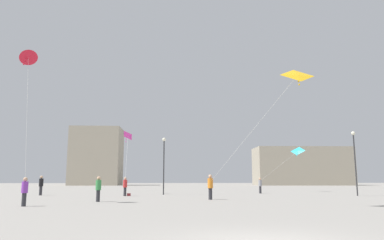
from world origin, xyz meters
name	(u,v)px	position (x,y,z in m)	size (l,w,h in m)	color
person_in_red	(125,186)	(-5.61, 25.42, 0.93)	(0.37, 0.37, 1.70)	#2D2D33
person_in_green	(98,188)	(-6.61, 16.80, 0.93)	(0.37, 0.37, 1.70)	#2D2D33
person_in_orange	(210,186)	(1.31, 18.76, 1.02)	(0.40, 0.40, 1.85)	#2D2D33
person_in_black	(41,185)	(-13.74, 27.65, 1.01)	(0.40, 0.40, 1.85)	#2D2D33
person_in_purple	(25,190)	(-10.04, 12.84, 0.88)	(0.35, 0.35, 1.61)	#2D2D33
person_in_grey	(260,185)	(8.38, 30.50, 0.92)	(0.37, 0.37, 1.68)	#2D2D33
kite_crimson_diamond	(28,58)	(-11.15, 14.92, 9.34)	(1.84, 2.80, 8.55)	red
kite_amber_delta	(296,78)	(5.09, 10.57, 7.17)	(4.60, 8.76, 6.34)	yellow
kite_magenta_delta	(128,136)	(-5.90, 30.35, 6.08)	(1.33, 5.78, 5.21)	#D12899
kite_cyan_delta	(297,151)	(14.73, 35.78, 4.97)	(7.15, 6.10, 4.15)	#1EB2C6
building_left_hall	(97,156)	(-19.00, 89.24, 7.47)	(12.94, 10.50, 14.94)	#A39984
building_centre_hall	(302,166)	(35.00, 85.54, 4.93)	(25.09, 11.36, 9.85)	#A39984
lamppost_east	(164,157)	(-2.09, 27.85, 3.72)	(0.36, 0.36, 5.64)	#2D2D30
lamppost_west	(355,153)	(15.70, 23.98, 3.91)	(0.36, 0.36, 5.98)	#2D2D30
handbag_beside_flyer	(129,195)	(-5.26, 25.52, 0.12)	(0.32, 0.14, 0.24)	maroon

